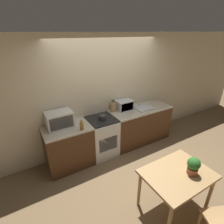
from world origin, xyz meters
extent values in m
plane|color=brown|center=(0.00, 0.00, 0.00)|extent=(16.00, 16.00, 0.00)
cube|color=beige|center=(0.00, 1.07, 1.30)|extent=(10.00, 0.06, 2.60)
cube|color=#4C2D19|center=(-1.08, 0.73, 0.43)|extent=(0.92, 0.62, 0.86)
cube|color=#B7AD99|center=(-1.08, 0.73, 0.88)|extent=(0.92, 0.62, 0.04)
cube|color=#4C2D19|center=(0.76, 0.73, 0.43)|extent=(1.56, 0.62, 0.86)
cube|color=#B7AD99|center=(0.76, 0.73, 0.88)|extent=(1.56, 0.62, 0.04)
cube|color=silver|center=(-0.32, 0.73, 0.43)|extent=(0.61, 0.62, 0.86)
cube|color=black|center=(-0.32, 0.73, 0.88)|extent=(0.58, 0.57, 0.04)
cube|color=black|center=(-0.32, 0.43, 0.43)|extent=(0.44, 0.02, 0.32)
cylinder|color=#2D2D2D|center=(-0.31, 0.68, 0.95)|extent=(0.16, 0.16, 0.11)
cone|color=#2D2D2D|center=(-0.31, 0.68, 1.03)|extent=(0.15, 0.15, 0.05)
sphere|color=black|center=(-0.31, 0.68, 1.06)|extent=(0.03, 0.03, 0.03)
cube|color=silver|center=(-1.17, 0.84, 1.06)|extent=(0.50, 0.35, 0.31)
cube|color=black|center=(-1.17, 0.67, 1.06)|extent=(0.44, 0.01, 0.25)
cylinder|color=olive|center=(-0.85, 0.51, 0.97)|extent=(0.07, 0.07, 0.15)
cylinder|color=olive|center=(-0.85, 0.51, 1.08)|extent=(0.03, 0.03, 0.06)
cube|color=tan|center=(0.09, 0.93, 1.01)|extent=(0.11, 0.09, 0.22)
cylinder|color=black|center=(0.06, 0.93, 1.16)|extent=(0.01, 0.01, 0.07)
cylinder|color=black|center=(0.09, 0.93, 1.16)|extent=(0.01, 0.01, 0.07)
cylinder|color=black|center=(0.11, 0.93, 1.16)|extent=(0.01, 0.01, 0.07)
cube|color=silver|center=(0.38, 0.88, 1.02)|extent=(0.37, 0.27, 0.23)
cube|color=black|center=(0.38, 0.76, 1.02)|extent=(0.33, 0.01, 0.19)
cube|color=silver|center=(0.83, 0.73, 0.91)|extent=(0.44, 0.40, 0.02)
cylinder|color=silver|center=(0.83, 0.87, 1.03)|extent=(0.03, 0.03, 0.22)
cube|color=tan|center=(0.01, -1.09, 0.70)|extent=(1.00, 0.74, 0.04)
cylinder|color=tan|center=(-0.43, -1.40, 0.34)|extent=(0.05, 0.05, 0.68)
cylinder|color=tan|center=(0.45, -1.40, 0.34)|extent=(0.05, 0.05, 0.68)
cylinder|color=tan|center=(-0.43, -0.78, 0.34)|extent=(0.05, 0.05, 0.68)
cylinder|color=tan|center=(0.45, -0.78, 0.34)|extent=(0.05, 0.05, 0.68)
cylinder|color=tan|center=(0.04, -1.54, 0.21)|extent=(0.04, 0.04, 0.41)
cylinder|color=tan|center=(0.37, -1.69, 0.21)|extent=(0.04, 0.04, 0.41)
cylinder|color=#9E5B3D|center=(0.18, -1.19, 0.77)|extent=(0.15, 0.15, 0.10)
sphere|color=#2D6B28|center=(0.18, -1.19, 0.90)|extent=(0.18, 0.18, 0.18)
camera|label=1|loc=(-1.81, -2.28, 2.61)|focal=28.00mm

